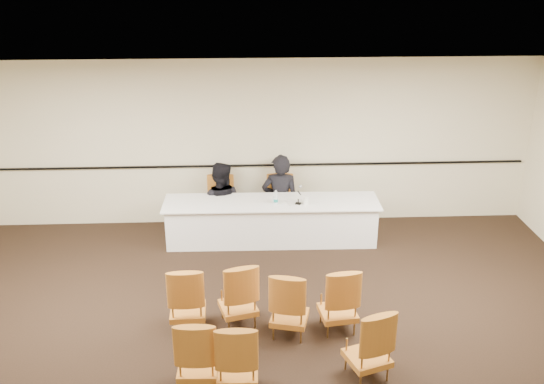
{
  "coord_description": "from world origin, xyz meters",
  "views": [
    {
      "loc": [
        -0.15,
        -6.28,
        4.75
      ],
      "look_at": [
        0.27,
        2.6,
        1.13
      ],
      "focal_mm": 40.0,
      "sensor_mm": 36.0,
      "label": 1
    }
  ],
  "objects_px": {
    "aud_chair_back_left": "(198,352)",
    "aud_chair_front_mid": "(238,293)",
    "microphone": "(298,196)",
    "panelist_main_chair": "(280,203)",
    "panelist_second": "(221,207)",
    "panel_table": "(271,221)",
    "panelist_second_chair": "(221,204)",
    "drinking_glass": "(274,200)",
    "aud_chair_front_left": "(187,297)",
    "aud_chair_back_mid": "(237,356)",
    "panelist_main": "(280,203)",
    "water_bottle": "(276,197)",
    "coffee_cup": "(306,201)",
    "aud_chair_front_right": "(338,298)",
    "aud_chair_extra": "(290,302)",
    "aud_chair_back_right": "(368,342)"
  },
  "relations": [
    {
      "from": "aud_chair_back_left",
      "to": "aud_chair_front_mid",
      "type": "bearing_deg",
      "value": 72.26
    },
    {
      "from": "microphone",
      "to": "panelist_main_chair",
      "type": "bearing_deg",
      "value": 129.09
    },
    {
      "from": "panelist_second",
      "to": "microphone",
      "type": "bearing_deg",
      "value": 164.97
    },
    {
      "from": "panel_table",
      "to": "panelist_second_chair",
      "type": "distance_m",
      "value": 1.06
    },
    {
      "from": "drinking_glass",
      "to": "aud_chair_back_left",
      "type": "relative_size",
      "value": 0.11
    },
    {
      "from": "aud_chair_front_left",
      "to": "aud_chair_back_left",
      "type": "height_order",
      "value": "same"
    },
    {
      "from": "aud_chair_back_mid",
      "to": "aud_chair_back_left",
      "type": "bearing_deg",
      "value": 169.57
    },
    {
      "from": "panelist_second_chair",
      "to": "panelist_second",
      "type": "bearing_deg",
      "value": 90.84
    },
    {
      "from": "panelist_second",
      "to": "microphone",
      "type": "xyz_separation_m",
      "value": [
        1.33,
        -0.68,
        0.46
      ]
    },
    {
      "from": "panelist_main",
      "to": "panelist_main_chair",
      "type": "xyz_separation_m",
      "value": [
        0.0,
        0.0,
        0.0
      ]
    },
    {
      "from": "drinking_glass",
      "to": "aud_chair_front_mid",
      "type": "xyz_separation_m",
      "value": [
        -0.61,
        -2.43,
        -0.31
      ]
    },
    {
      "from": "water_bottle",
      "to": "coffee_cup",
      "type": "relative_size",
      "value": 1.76
    },
    {
      "from": "aud_chair_front_right",
      "to": "aud_chair_back_left",
      "type": "bearing_deg",
      "value": -157.0
    },
    {
      "from": "panelist_main",
      "to": "drinking_glass",
      "type": "bearing_deg",
      "value": 81.79
    },
    {
      "from": "panel_table",
      "to": "aud_chair_back_left",
      "type": "relative_size",
      "value": 3.85
    },
    {
      "from": "panelist_second",
      "to": "coffee_cup",
      "type": "bearing_deg",
      "value": 165.95
    },
    {
      "from": "panel_table",
      "to": "drinking_glass",
      "type": "bearing_deg",
      "value": -37.97
    },
    {
      "from": "water_bottle",
      "to": "aud_chair_front_right",
      "type": "bearing_deg",
      "value": -74.91
    },
    {
      "from": "aud_chair_front_mid",
      "to": "microphone",
      "type": "bearing_deg",
      "value": 51.42
    },
    {
      "from": "aud_chair_extra",
      "to": "panelist_second",
      "type": "bearing_deg",
      "value": 120.85
    },
    {
      "from": "panelist_main",
      "to": "panelist_second_chair",
      "type": "height_order",
      "value": "panelist_main"
    },
    {
      "from": "aud_chair_front_right",
      "to": "aud_chair_extra",
      "type": "bearing_deg",
      "value": 179.19
    },
    {
      "from": "panelist_main",
      "to": "aud_chair_back_mid",
      "type": "distance_m",
      "value": 4.41
    },
    {
      "from": "microphone",
      "to": "water_bottle",
      "type": "xyz_separation_m",
      "value": [
        -0.38,
        0.01,
        -0.02
      ]
    },
    {
      "from": "panelist_main_chair",
      "to": "aud_chair_back_left",
      "type": "xyz_separation_m",
      "value": [
        -1.2,
        -4.26,
        0.0
      ]
    },
    {
      "from": "coffee_cup",
      "to": "aud_chair_front_left",
      "type": "height_order",
      "value": "aud_chair_front_left"
    },
    {
      "from": "drinking_glass",
      "to": "panelist_second",
      "type": "bearing_deg",
      "value": 147.35
    },
    {
      "from": "panelist_main",
      "to": "panelist_second_chair",
      "type": "relative_size",
      "value": 1.92
    },
    {
      "from": "panel_table",
      "to": "aud_chair_front_left",
      "type": "relative_size",
      "value": 3.85
    },
    {
      "from": "drinking_glass",
      "to": "aud_chair_extra",
      "type": "distance_m",
      "value": 2.72
    },
    {
      "from": "water_bottle",
      "to": "aud_chair_back_right",
      "type": "relative_size",
      "value": 0.26
    },
    {
      "from": "panel_table",
      "to": "panelist_second",
      "type": "distance_m",
      "value": 1.05
    },
    {
      "from": "microphone",
      "to": "drinking_glass",
      "type": "xyz_separation_m",
      "value": [
        -0.4,
        0.09,
        -0.09
      ]
    },
    {
      "from": "panelist_main_chair",
      "to": "aud_chair_back_right",
      "type": "xyz_separation_m",
      "value": [
        0.78,
        -4.16,
        0.0
      ]
    },
    {
      "from": "panelist_main_chair",
      "to": "aud_chair_back_right",
      "type": "height_order",
      "value": "same"
    },
    {
      "from": "aud_chair_back_left",
      "to": "water_bottle",
      "type": "bearing_deg",
      "value": 75.48
    },
    {
      "from": "panel_table",
      "to": "aud_chair_front_right",
      "type": "distance_m",
      "value": 2.76
    },
    {
      "from": "water_bottle",
      "to": "aud_chair_back_mid",
      "type": "height_order",
      "value": "water_bottle"
    },
    {
      "from": "aud_chair_front_mid",
      "to": "aud_chair_back_right",
      "type": "relative_size",
      "value": 1.0
    },
    {
      "from": "drinking_glass",
      "to": "aud_chair_front_right",
      "type": "height_order",
      "value": "aud_chair_front_right"
    },
    {
      "from": "panelist_main",
      "to": "coffee_cup",
      "type": "xyz_separation_m",
      "value": [
        0.39,
        -0.7,
        0.33
      ]
    },
    {
      "from": "aud_chair_front_left",
      "to": "aud_chair_back_right",
      "type": "distance_m",
      "value": 2.44
    },
    {
      "from": "panel_table",
      "to": "aud_chair_back_mid",
      "type": "xyz_separation_m",
      "value": [
        -0.56,
        -3.8,
        0.11
      ]
    },
    {
      "from": "water_bottle",
      "to": "aud_chair_front_left",
      "type": "relative_size",
      "value": 0.26
    },
    {
      "from": "aud_chair_back_left",
      "to": "aud_chair_back_mid",
      "type": "bearing_deg",
      "value": -9.74
    },
    {
      "from": "panelist_main",
      "to": "aud_chair_front_left",
      "type": "relative_size",
      "value": 1.92
    },
    {
      "from": "panelist_second_chair",
      "to": "aud_chair_front_mid",
      "type": "bearing_deg",
      "value": -83.02
    },
    {
      "from": "water_bottle",
      "to": "aud_chair_front_mid",
      "type": "height_order",
      "value": "water_bottle"
    },
    {
      "from": "aud_chair_front_right",
      "to": "aud_chair_back_mid",
      "type": "xyz_separation_m",
      "value": [
        -1.32,
        -1.15,
        0.0
      ]
    },
    {
      "from": "aud_chair_front_left",
      "to": "aud_chair_back_left",
      "type": "relative_size",
      "value": 1.0
    }
  ]
}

